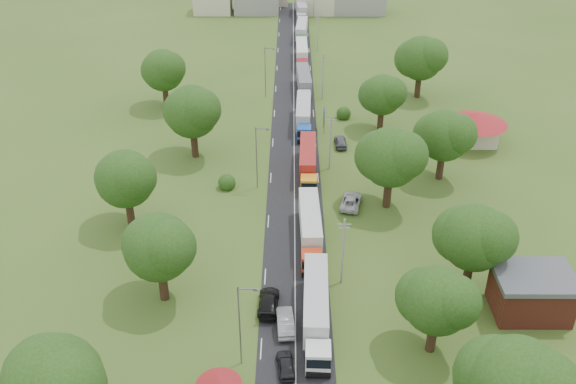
{
  "coord_description": "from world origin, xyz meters",
  "views": [
    {
      "loc": [
        -0.53,
        -66.84,
        48.45
      ],
      "look_at": [
        -0.92,
        8.84,
        3.0
      ],
      "focal_mm": 40.0,
      "sensor_mm": 36.0,
      "label": 1
    }
  ],
  "objects_px": {
    "info_sign": "(324,114)",
    "truck_0": "(316,308)",
    "car_lane_front": "(286,365)",
    "car_lane_mid": "(285,322)"
  },
  "relations": [
    {
      "from": "truck_0",
      "to": "car_lane_front",
      "type": "relative_size",
      "value": 3.73
    },
    {
      "from": "info_sign",
      "to": "truck_0",
      "type": "relative_size",
      "value": 0.27
    },
    {
      "from": "info_sign",
      "to": "truck_0",
      "type": "distance_m",
      "value": 49.33
    },
    {
      "from": "truck_0",
      "to": "car_lane_front",
      "type": "distance_m",
      "value": 7.54
    },
    {
      "from": "car_lane_mid",
      "to": "car_lane_front",
      "type": "bearing_deg",
      "value": 86.54
    },
    {
      "from": "info_sign",
      "to": "truck_0",
      "type": "xyz_separation_m",
      "value": [
        -2.98,
        -49.24,
        -0.75
      ]
    },
    {
      "from": "info_sign",
      "to": "car_lane_mid",
      "type": "xyz_separation_m",
      "value": [
        -6.3,
        -49.83,
        -2.16
      ]
    },
    {
      "from": "info_sign",
      "to": "car_lane_front",
      "type": "relative_size",
      "value": 1.0
    },
    {
      "from": "car_lane_mid",
      "to": "truck_0",
      "type": "bearing_deg",
      "value": -174.36
    },
    {
      "from": "truck_0",
      "to": "car_lane_front",
      "type": "height_order",
      "value": "truck_0"
    }
  ]
}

